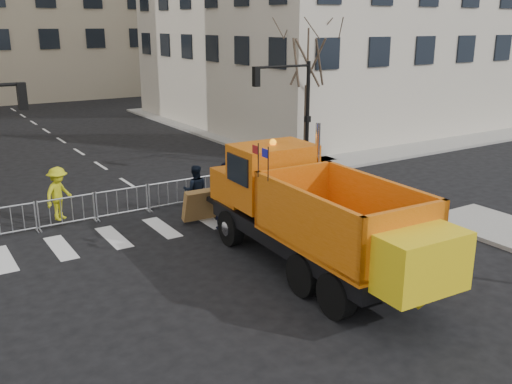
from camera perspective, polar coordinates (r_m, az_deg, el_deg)
ground at (r=16.97m, az=1.56°, el=-8.29°), size 120.00×120.00×0.00m
sidewalk_back at (r=24.00m, az=-9.83°, el=-0.82°), size 64.00×5.00×0.15m
traffic_light_right at (r=28.44m, az=5.17°, el=7.48°), size 0.18×0.18×5.40m
crowd_barriers at (r=22.80m, az=-10.74°, el=-0.54°), size 12.60×0.60×1.10m
street_tree at (r=29.51m, az=5.13°, el=9.86°), size 3.00×3.00×7.50m
plow_truck at (r=16.64m, az=5.86°, el=-2.05°), size 3.51×10.78×4.14m
cop_a at (r=20.41m, az=-3.46°, el=-1.05°), size 0.73×0.50×1.94m
cop_b at (r=22.02m, az=-6.08°, el=0.21°), size 1.17×1.06×1.95m
cop_c at (r=22.12m, az=-3.05°, el=0.44°), size 1.26×1.04×2.01m
worker at (r=22.06m, az=-19.14°, el=-0.15°), size 1.47×1.36×1.99m
newspaper_box at (r=26.71m, az=5.08°, el=2.52°), size 0.55×0.52×1.10m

